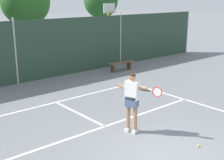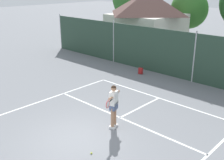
% 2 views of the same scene
% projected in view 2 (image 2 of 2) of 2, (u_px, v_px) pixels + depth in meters
% --- Properties ---
extents(ground_plane, '(120.00, 120.00, 0.00)m').
position_uv_depth(ground_plane, '(77.00, 139.00, 10.49)').
color(ground_plane, slate).
extents(court_markings, '(8.30, 11.10, 0.01)m').
position_uv_depth(court_markings, '(90.00, 133.00, 10.94)').
color(court_markings, white).
rests_on(court_markings, ground).
extents(chainlink_fence, '(26.09, 0.09, 3.08)m').
position_uv_depth(chainlink_fence, '(194.00, 58.00, 16.16)').
color(chainlink_fence, '#284233').
rests_on(chainlink_fence, ground).
extents(clubhouse_building, '(5.79, 5.78, 5.05)m').
position_uv_depth(clubhouse_building, '(147.00, 20.00, 23.74)').
color(clubhouse_building, silver).
rests_on(clubhouse_building, ground).
extents(treeline_backdrop, '(28.12, 4.64, 6.75)m').
position_uv_depth(treeline_backdrop, '(211.00, 4.00, 23.70)').
color(treeline_backdrop, brown).
rests_on(treeline_backdrop, ground).
extents(tennis_player, '(0.61, 1.35, 1.85)m').
position_uv_depth(tennis_player, '(114.00, 103.00, 10.99)').
color(tennis_player, silver).
rests_on(tennis_player, ground).
extents(tennis_ball, '(0.07, 0.07, 0.07)m').
position_uv_depth(tennis_ball, '(91.00, 153.00, 9.60)').
color(tennis_ball, '#CCE033').
rests_on(tennis_ball, ground).
extents(backpack_red, '(0.32, 0.31, 0.46)m').
position_uv_depth(backpack_red, '(141.00, 71.00, 17.97)').
color(backpack_red, maroon).
rests_on(backpack_red, ground).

